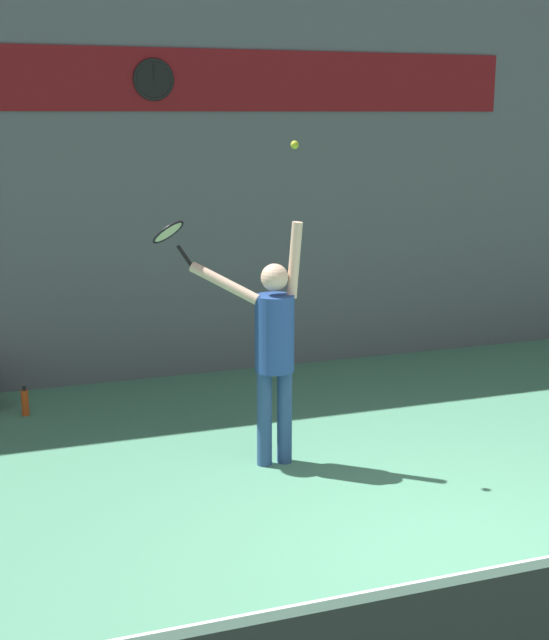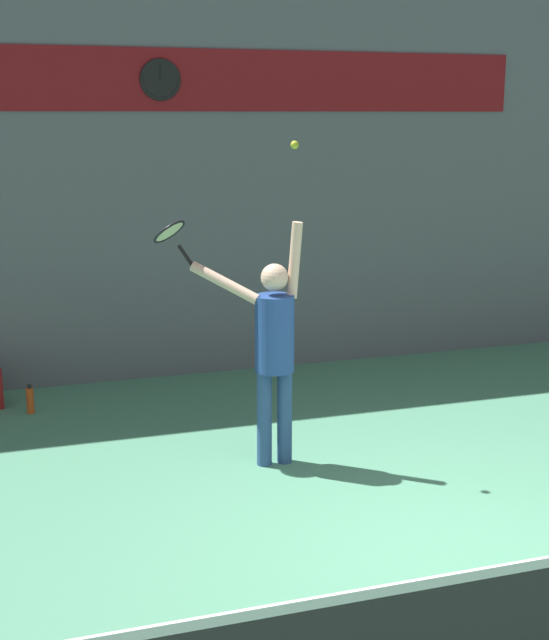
# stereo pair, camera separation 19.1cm
# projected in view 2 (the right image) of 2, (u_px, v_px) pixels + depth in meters

# --- Properties ---
(ground_plane) EXTENTS (18.00, 18.00, 0.00)m
(ground_plane) POSITION_uv_depth(u_px,v_px,m) (464.00, 562.00, 6.08)
(ground_plane) COLOR #4C8C6B
(back_wall) EXTENTS (18.00, 0.10, 5.00)m
(back_wall) POSITION_uv_depth(u_px,v_px,m) (252.00, 157.00, 10.17)
(back_wall) COLOR slate
(back_wall) RESTS_ON ground_plane
(sponsor_banner) EXTENTS (6.42, 0.02, 0.67)m
(sponsor_banner) POSITION_uv_depth(u_px,v_px,m) (253.00, 81.00, 9.93)
(sponsor_banner) COLOR maroon
(scoreboard_clock) EXTENTS (0.45, 0.04, 0.45)m
(scoreboard_clock) POSITION_uv_depth(u_px,v_px,m) (160.00, 80.00, 9.59)
(scoreboard_clock) COLOR black
(tennis_player) EXTENTS (0.91, 0.59, 2.11)m
(tennis_player) POSITION_uv_depth(u_px,v_px,m) (273.00, 342.00, 7.55)
(tennis_player) COLOR #2D4C7F
(tennis_player) RESTS_ON ground_plane
(tennis_racket) EXTENTS (0.41, 0.40, 0.40)m
(tennis_racket) POSITION_uv_depth(u_px,v_px,m) (171.00, 234.00, 7.61)
(tennis_racket) COLOR black
(tennis_ball) EXTENTS (0.07, 0.07, 0.07)m
(tennis_ball) POSITION_uv_depth(u_px,v_px,m) (295.00, 145.00, 7.17)
(tennis_ball) COLOR #CCDB2D
(water_bottle) EXTENTS (0.07, 0.07, 0.30)m
(water_bottle) POSITION_uv_depth(u_px,v_px,m) (30.00, 400.00, 9.06)
(water_bottle) COLOR #D84C19
(water_bottle) RESTS_ON ground_plane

